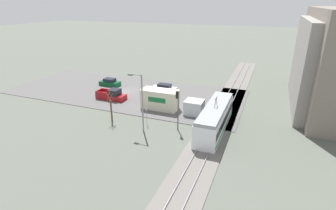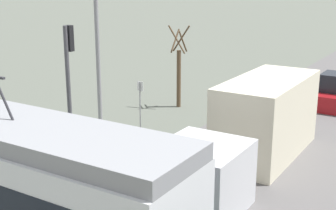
% 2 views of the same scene
% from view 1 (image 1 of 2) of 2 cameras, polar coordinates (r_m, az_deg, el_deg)
% --- Properties ---
extents(ground_plane, '(320.00, 320.00, 0.00)m').
position_cam_1_polar(ground_plane, '(51.22, -9.53, 2.87)').
color(ground_plane, '#565B51').
extents(road_surface, '(18.82, 44.74, 0.08)m').
position_cam_1_polar(road_surface, '(51.21, -9.53, 2.92)').
color(road_surface, '#565454').
rests_on(road_surface, ground).
extents(rail_bed, '(69.88, 4.40, 0.22)m').
position_cam_1_polar(rail_bed, '(44.80, 12.62, -0.05)').
color(rail_bed, slate).
rests_on(rail_bed, ground).
extents(light_rail_tram, '(12.01, 2.80, 4.57)m').
position_cam_1_polar(light_rail_tram, '(35.24, 10.15, -2.93)').
color(light_rail_tram, white).
rests_on(light_rail_tram, ground).
extents(box_truck, '(2.54, 9.97, 3.17)m').
position_cam_1_polar(box_truck, '(41.29, -0.01, 0.84)').
color(box_truck, silver).
rests_on(box_truck, ground).
extents(pickup_truck, '(2.06, 5.27, 1.90)m').
position_cam_1_polar(pickup_truck, '(47.23, -12.15, 2.08)').
color(pickup_truck, maroon).
rests_on(pickup_truck, ground).
extents(sedan_car_0, '(1.81, 4.24, 1.51)m').
position_cam_1_polar(sedan_car_0, '(55.15, -12.55, 4.77)').
color(sedan_car_0, '#0C4723').
rests_on(sedan_car_0, ground).
extents(sedan_car_1, '(1.81, 4.77, 1.43)m').
position_cam_1_polar(sedan_car_1, '(50.40, -0.79, 3.67)').
color(sedan_car_1, silver).
rests_on(sedan_car_1, ground).
extents(traffic_light_pole, '(0.28, 0.47, 5.48)m').
position_cam_1_polar(traffic_light_pole, '(34.19, 2.10, -0.12)').
color(traffic_light_pole, '#47474C').
rests_on(traffic_light_pole, ground).
extents(street_tree, '(1.10, 0.91, 4.62)m').
position_cam_1_polar(street_tree, '(38.05, -12.28, -0.63)').
color(street_tree, brown).
rests_on(street_tree, ground).
extents(street_lamp_near_crossing, '(0.36, 1.95, 7.83)m').
position_cam_1_polar(street_lamp_near_crossing, '(33.69, -5.93, 1.26)').
color(street_lamp_near_crossing, gray).
rests_on(street_lamp_near_crossing, ground).
extents(no_parking_sign, '(0.32, 0.08, 2.54)m').
position_cam_1_polar(no_parking_sign, '(36.59, -4.70, -2.07)').
color(no_parking_sign, gray).
rests_on(no_parking_sign, ground).
extents(backdrop_warehouse, '(20.23, 10.85, 13.80)m').
position_cam_1_polar(backdrop_warehouse, '(48.47, 32.64, 7.17)').
color(backdrop_warehouse, gray).
rests_on(backdrop_warehouse, ground).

